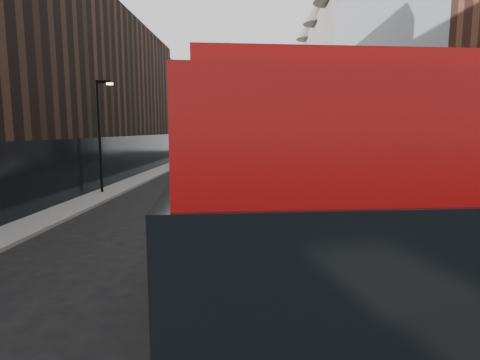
# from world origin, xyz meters

# --- Properties ---
(sidewalk_right) EXTENTS (3.00, 80.00, 0.15)m
(sidewalk_right) POSITION_xyz_m (7.50, 25.00, 0.07)
(sidewalk_right) COLOR slate
(sidewalk_right) RESTS_ON ground
(sidewalk_left) EXTENTS (2.00, 80.00, 0.15)m
(sidewalk_left) POSITION_xyz_m (-8.00, 25.00, 0.07)
(sidewalk_left) COLOR slate
(sidewalk_left) RESTS_ON ground
(building_modern_block) EXTENTS (5.03, 22.00, 20.00)m
(building_modern_block) POSITION_xyz_m (11.47, 21.00, 9.90)
(building_modern_block) COLOR #9FA4A9
(building_modern_block) RESTS_ON ground
(building_victorian) EXTENTS (6.50, 24.00, 21.00)m
(building_victorian) POSITION_xyz_m (11.38, 44.00, 9.66)
(building_victorian) COLOR slate
(building_victorian) RESTS_ON ground
(building_left_mid) EXTENTS (5.00, 24.00, 14.00)m
(building_left_mid) POSITION_xyz_m (-11.50, 30.00, 7.00)
(building_left_mid) COLOR black
(building_left_mid) RESTS_ON ground
(building_left_far) EXTENTS (5.00, 20.00, 13.00)m
(building_left_far) POSITION_xyz_m (-11.50, 52.00, 6.50)
(building_left_far) COLOR slate
(building_left_far) RESTS_ON ground
(street_lamp) EXTENTS (1.06, 0.22, 7.00)m
(street_lamp) POSITION_xyz_m (-8.22, 18.00, 4.18)
(street_lamp) COLOR black
(street_lamp) RESTS_ON sidewalk_left
(red_bus) EXTENTS (3.84, 10.95, 4.35)m
(red_bus) POSITION_xyz_m (1.82, 0.99, 2.41)
(red_bus) COLOR #940909
(red_bus) RESTS_ON ground
(grey_bus) EXTENTS (3.95, 11.64, 3.70)m
(grey_bus) POSITION_xyz_m (3.82, 43.43, 1.98)
(grey_bus) COLOR black
(grey_bus) RESTS_ON ground
(car_a) EXTENTS (2.05, 4.38, 1.45)m
(car_a) POSITION_xyz_m (3.02, 12.00, 0.72)
(car_a) COLOR black
(car_a) RESTS_ON ground
(car_b) EXTENTS (2.08, 4.71, 1.50)m
(car_b) POSITION_xyz_m (1.26, 26.00, 0.75)
(car_b) COLOR #999BA1
(car_b) RESTS_ON ground
(car_c) EXTENTS (2.39, 4.73, 1.32)m
(car_c) POSITION_xyz_m (1.78, 28.48, 0.66)
(car_c) COLOR black
(car_c) RESTS_ON ground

